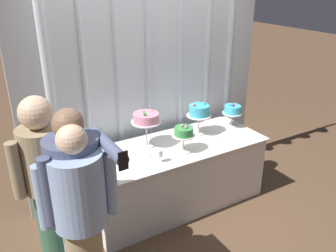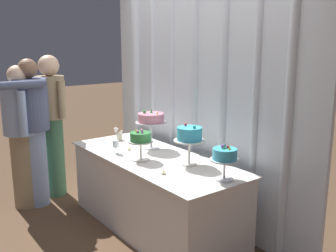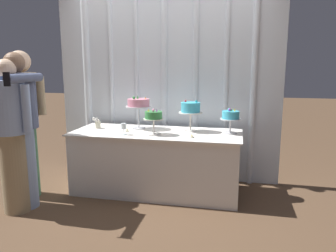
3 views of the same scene
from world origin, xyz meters
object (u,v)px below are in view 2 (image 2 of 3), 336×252
at_px(cake_display_rightmost, 225,156).
at_px(tealight_near_left, 163,173).
at_px(cake_display_leftmost, 151,120).
at_px(guest_girl_blue_dress, 32,128).
at_px(wine_glass, 116,144).
at_px(guest_man_dark_suit, 22,133).
at_px(cake_display_midleft, 141,139).
at_px(cake_table, 154,193).
at_px(cake_display_midright, 189,136).
at_px(flower_vase, 119,134).
at_px(guest_man_pink_jacket, 52,119).
at_px(tealight_far_left, 129,149).

distance_m(cake_display_rightmost, tealight_near_left, 0.53).
relative_size(cake_display_leftmost, tealight_near_left, 10.06).
xyz_separation_m(tealight_near_left, guest_girl_blue_dress, (-1.71, -0.52, 0.14)).
bearing_deg(wine_glass, guest_man_dark_suit, -147.83).
bearing_deg(cake_display_midleft, cake_table, 92.48).
bearing_deg(cake_display_midleft, cake_display_midright, 35.31).
bearing_deg(wine_glass, cake_display_rightmost, 15.42).
relative_size(cake_display_leftmost, cake_display_rightmost, 1.39).
bearing_deg(cake_table, flower_vase, 175.18).
height_order(cake_display_leftmost, cake_display_midleft, cake_display_leftmost).
relative_size(cake_display_leftmost, cake_display_midright, 1.10).
bearing_deg(cake_display_leftmost, wine_glass, -98.71).
xyz_separation_m(wine_glass, guest_man_pink_jacket, (-1.09, -0.22, 0.10)).
bearing_deg(tealight_far_left, cake_display_leftmost, 69.12).
bearing_deg(guest_girl_blue_dress, cake_display_rightmost, 21.31).
bearing_deg(guest_man_pink_jacket, tealight_near_left, 7.19).
relative_size(cake_table, cake_display_leftmost, 4.84).
distance_m(cake_display_leftmost, guest_girl_blue_dress, 1.34).
height_order(wine_glass, guest_man_pink_jacket, guest_man_pink_jacket).
xyz_separation_m(cake_table, guest_man_dark_suit, (-1.28, -0.83, 0.48)).
height_order(cake_display_midright, guest_man_dark_suit, guest_man_dark_suit).
xyz_separation_m(cake_display_midright, guest_man_dark_suit, (-1.66, -0.95, -0.15)).
height_order(cake_display_midright, wine_glass, cake_display_midright).
relative_size(flower_vase, tealight_near_left, 3.46).
bearing_deg(cake_display_midright, tealight_near_left, -78.80).
bearing_deg(cake_table, cake_display_midright, 17.40).
height_order(cake_display_midleft, tealight_near_left, cake_display_midleft).
height_order(cake_display_rightmost, tealight_far_left, cake_display_rightmost).
height_order(guest_man_pink_jacket, guest_man_dark_suit, guest_man_pink_jacket).
relative_size(wine_glass, flower_vase, 0.93).
bearing_deg(cake_table, cake_display_midleft, -87.52).
xyz_separation_m(cake_display_midleft, tealight_near_left, (0.44, -0.06, -0.19)).
bearing_deg(cake_display_midleft, cake_display_leftmost, 131.76).
height_order(cake_display_midleft, cake_display_rightmost, cake_display_midleft).
relative_size(cake_table, cake_display_midleft, 6.66).
height_order(flower_vase, tealight_far_left, flower_vase).
height_order(cake_display_leftmost, guest_man_pink_jacket, guest_man_pink_jacket).
bearing_deg(guest_girl_blue_dress, guest_man_pink_jacket, 116.65).
xyz_separation_m(cake_display_midleft, flower_vase, (-0.77, 0.21, -0.14)).
height_order(cake_display_midright, guest_man_pink_jacket, guest_man_pink_jacket).
relative_size(cake_display_midright, guest_man_dark_suit, 0.24).
height_order(cake_display_midleft, guest_girl_blue_dress, guest_girl_blue_dress).
xyz_separation_m(cake_display_midleft, cake_display_rightmost, (0.84, 0.24, -0.00)).
bearing_deg(flower_vase, cake_display_midleft, -15.25).
xyz_separation_m(tealight_far_left, guest_girl_blue_dress, (-0.92, -0.67, 0.15)).
distance_m(wine_glass, guest_man_dark_suit, 1.14).
distance_m(cake_table, wine_glass, 0.60).
relative_size(cake_display_leftmost, cake_display_midleft, 1.38).
bearing_deg(cake_display_rightmost, guest_man_dark_suit, -156.43).
bearing_deg(tealight_far_left, tealight_near_left, -10.88).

